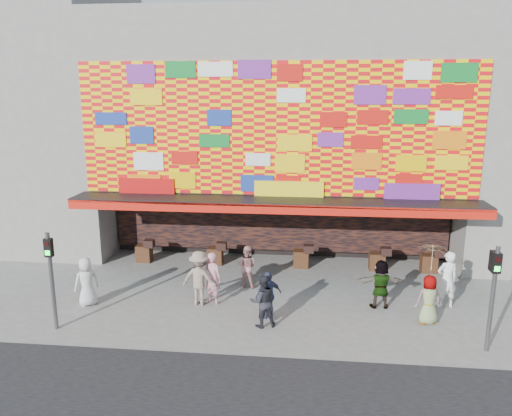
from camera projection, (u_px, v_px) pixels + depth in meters
The scene contains 15 objects.
ground at pixel (266, 316), 15.80m from camera, with size 90.00×90.00×0.00m, color slate.
shop_building at pixel (282, 129), 22.48m from camera, with size 15.20×9.40×10.00m.
neighbor_left at pixel (7, 111), 23.47m from camera, with size 11.00×8.00×12.00m, color gray.
signal_left at pixel (51, 270), 14.55m from camera, with size 0.22×0.20×3.00m.
signal_right at pixel (494, 287), 13.27m from camera, with size 0.22×0.20×3.00m.
ped_a at pixel (87, 282), 16.42m from camera, with size 0.80×0.52×1.65m, color silver.
ped_b at pixel (213, 278), 16.57m from camera, with size 0.65×0.43×1.79m, color #C37E8D.
ped_c at pixel (263, 301), 14.95m from camera, with size 0.79×0.62×1.63m, color #222228.
ped_d at pixel (199, 278), 16.46m from camera, with size 1.19×0.69×1.85m, color gray.
ped_e at pixel (268, 295), 15.52m from camera, with size 0.89×0.37×1.52m, color #313656.
ped_f at pixel (381, 284), 16.25m from camera, with size 1.51×0.48×1.63m, color gray.
ped_g at pixel (429, 300), 15.14m from camera, with size 0.75×0.49×1.54m, color gray.
ped_h at pixel (447, 279), 16.25m from camera, with size 0.70×0.46×1.92m, color white.
ped_i at pixel (247, 266), 18.00m from camera, with size 0.76×0.59×1.55m, color tan.
parasol at pixel (432, 258), 14.83m from camera, with size 0.91×0.93×1.77m.
Camera 1 is at (1.21, -14.51, 7.02)m, focal length 35.00 mm.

